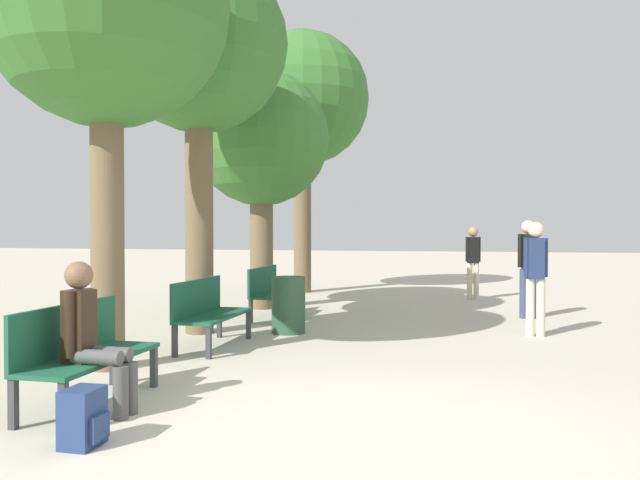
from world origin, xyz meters
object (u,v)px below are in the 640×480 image
(tree_row_2, at_px, (261,141))
(trash_bin, at_px, (288,305))
(bench_row_1, at_px, (207,309))
(tree_row_1, at_px, (199,48))
(pedestrian_far, at_px, (536,271))
(pedestrian_mid, at_px, (473,258))
(bench_row_0, at_px, (81,348))
(tree_row_0, at_px, (106,8))
(tree_row_3, at_px, (302,101))
(backpack, at_px, (83,418))
(pedestrian_near, at_px, (528,262))
(bench_row_2, at_px, (270,289))
(person_seated, at_px, (91,334))

(tree_row_2, distance_m, trash_bin, 4.18)
(bench_row_1, distance_m, tree_row_1, 3.98)
(trash_bin, bearing_deg, tree_row_2, 115.94)
(tree_row_1, height_order, pedestrian_far, tree_row_1)
(pedestrian_far, bearing_deg, pedestrian_mid, 99.78)
(bench_row_0, relative_size, tree_row_0, 0.28)
(pedestrian_far, bearing_deg, tree_row_2, 155.98)
(bench_row_0, xyz_separation_m, trash_bin, (0.76, 4.14, -0.08))
(tree_row_3, bearing_deg, trash_bin, -77.53)
(bench_row_1, distance_m, pedestrian_far, 4.76)
(backpack, bearing_deg, pedestrian_near, 63.15)
(pedestrian_near, bearing_deg, backpack, -116.85)
(tree_row_0, relative_size, tree_row_2, 1.16)
(pedestrian_far, xyz_separation_m, trash_bin, (-3.62, -0.51, -0.54))
(bench_row_2, relative_size, pedestrian_near, 0.89)
(bench_row_2, xyz_separation_m, pedestrian_far, (4.37, -0.99, 0.45))
(bench_row_1, xyz_separation_m, bench_row_2, (0.00, 2.82, 0.00))
(person_seated, bearing_deg, pedestrian_near, 58.23)
(bench_row_0, distance_m, pedestrian_mid, 10.04)
(bench_row_1, relative_size, tree_row_1, 0.27)
(bench_row_2, distance_m, tree_row_1, 4.24)
(bench_row_2, bearing_deg, tree_row_3, 97.20)
(person_seated, bearing_deg, bench_row_0, 138.02)
(backpack, bearing_deg, trash_bin, 88.80)
(person_seated, bearing_deg, tree_row_0, 117.36)
(bench_row_1, distance_m, trash_bin, 1.52)
(backpack, height_order, trash_bin, trash_bin)
(bench_row_1, bearing_deg, trash_bin, 60.15)
(tree_row_3, distance_m, pedestrian_near, 7.21)
(pedestrian_far, distance_m, trash_bin, 3.69)
(pedestrian_far, bearing_deg, bench_row_2, 167.26)
(person_seated, height_order, pedestrian_far, pedestrian_far)
(bench_row_1, height_order, tree_row_3, tree_row_3)
(bench_row_2, relative_size, tree_row_1, 0.27)
(bench_row_0, bearing_deg, person_seated, -41.98)
(bench_row_1, bearing_deg, person_seated, -85.34)
(pedestrian_near, bearing_deg, tree_row_1, -151.57)
(person_seated, bearing_deg, tree_row_3, 94.49)
(bench_row_2, height_order, backpack, bench_row_2)
(tree_row_2, bearing_deg, backpack, -81.15)
(pedestrian_mid, bearing_deg, backpack, -105.75)
(backpack, height_order, pedestrian_near, pedestrian_near)
(bench_row_1, height_order, tree_row_0, tree_row_0)
(tree_row_1, bearing_deg, pedestrian_near, 28.43)
(pedestrian_near, distance_m, pedestrian_far, 1.92)
(bench_row_1, xyz_separation_m, tree_row_0, (-0.56, -1.48, 3.54))
(tree_row_0, distance_m, person_seated, 3.80)
(person_seated, bearing_deg, trash_bin, 83.35)
(bench_row_0, height_order, tree_row_1, tree_row_1)
(tree_row_0, height_order, person_seated, tree_row_0)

